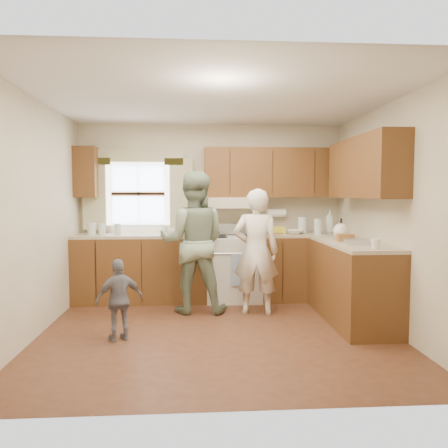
{
  "coord_description": "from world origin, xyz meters",
  "views": [
    {
      "loc": [
        -0.24,
        -4.65,
        1.5
      ],
      "look_at": [
        0.1,
        0.4,
        1.15
      ],
      "focal_mm": 35.0,
      "sensor_mm": 36.0,
      "label": 1
    }
  ],
  "objects": [
    {
      "name": "room",
      "position": [
        0.0,
        0.0,
        1.25
      ],
      "size": [
        3.8,
        3.8,
        3.8
      ],
      "color": "#472516",
      "rests_on": "ground"
    },
    {
      "name": "kitchen_fixtures",
      "position": [
        0.61,
        1.08,
        0.84
      ],
      "size": [
        3.8,
        2.25,
        2.15
      ],
      "color": "#40210D",
      "rests_on": "ground"
    },
    {
      "name": "stove",
      "position": [
        0.3,
        1.44,
        0.47
      ],
      "size": [
        0.76,
        0.67,
        1.07
      ],
      "color": "silver",
      "rests_on": "ground"
    },
    {
      "name": "woman_left",
      "position": [
        0.52,
        0.7,
        0.78
      ],
      "size": [
        0.62,
        0.45,
        1.56
      ],
      "primitive_type": "imported",
      "rotation": [
        0.0,
        0.0,
        3.0
      ],
      "color": "silver",
      "rests_on": "ground"
    },
    {
      "name": "woman_right",
      "position": [
        -0.26,
        0.85,
        0.89
      ],
      "size": [
        0.91,
        0.73,
        1.78
      ],
      "primitive_type": "imported",
      "rotation": [
        0.0,
        0.0,
        3.07
      ],
      "color": "#27472D",
      "rests_on": "ground"
    },
    {
      "name": "child",
      "position": [
        -1.01,
        -0.2,
        0.42
      ],
      "size": [
        0.53,
        0.4,
        0.84
      ],
      "primitive_type": "imported",
      "rotation": [
        0.0,
        0.0,
        3.59
      ],
      "color": "slate",
      "rests_on": "ground"
    }
  ]
}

